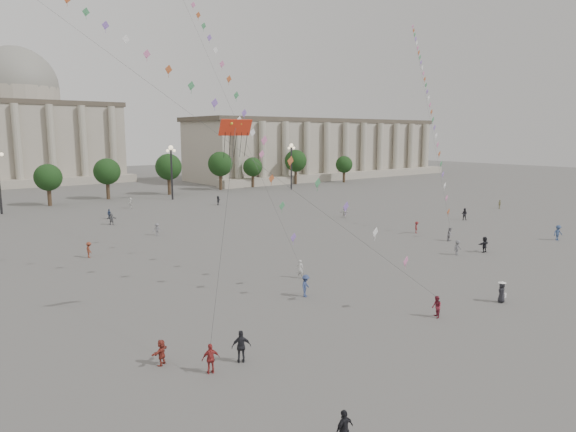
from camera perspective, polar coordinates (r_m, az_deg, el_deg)
ground at (r=39.42m, az=12.65°, el=-10.17°), size 360.00×360.00×0.00m
hall_east at (r=156.80m, az=3.56°, el=7.49°), size 84.00×26.22×17.20m
hall_central at (r=155.29m, az=-27.61°, el=8.61°), size 48.30×34.30×35.50m
tree_row at (r=105.67m, az=-22.07°, el=4.41°), size 137.12×5.12×8.00m
lamp_post_mid_east at (r=103.35m, az=-12.84°, el=5.84°), size 2.00×0.90×10.65m
lamp_post_far_east at (r=119.26m, az=0.37°, el=6.48°), size 2.00×0.90×10.65m
person_crowd_0 at (r=83.04m, az=-19.26°, el=0.22°), size 0.93×0.81×1.51m
person_crowd_3 at (r=60.24m, az=20.99°, el=-2.97°), size 1.65×0.59×1.75m
person_crowd_4 at (r=93.44m, az=-17.10°, el=1.40°), size 1.33×1.84×1.92m
person_crowd_6 at (r=57.95m, az=18.31°, el=-3.36°), size 1.09×0.69×1.62m
person_crowd_7 at (r=80.19m, az=6.27°, el=0.37°), size 1.30×1.27×1.48m
person_crowd_8 at (r=69.17m, az=14.10°, el=-1.23°), size 1.12×1.10×1.54m
person_crowd_9 at (r=94.48m, az=-7.76°, el=1.72°), size 1.39×1.47×1.66m
person_crowd_12 at (r=77.48m, az=-19.03°, el=-0.32°), size 1.60×0.78×1.65m
person_crowd_13 at (r=46.45m, az=1.34°, el=-5.89°), size 0.71×0.73×1.68m
person_crowd_14 at (r=70.69m, az=27.81°, el=-1.65°), size 1.38×1.07×1.89m
person_crowd_15 at (r=81.71m, az=19.00°, el=0.20°), size 0.93×1.05×1.80m
person_crowd_17 at (r=57.83m, az=-21.24°, el=-3.52°), size 0.64×1.09×1.67m
person_crowd_20 at (r=96.33m, az=22.46°, el=1.23°), size 0.89×0.96×1.58m
person_crowd_21 at (r=67.58m, az=-14.35°, el=-1.45°), size 1.19×0.95×1.61m
tourist_0 at (r=29.12m, az=-8.58°, el=-15.39°), size 1.06×0.66×1.68m
tourist_1 at (r=30.13m, az=-5.21°, el=-14.24°), size 1.20×0.90×1.89m
tourist_2 at (r=30.64m, az=-13.89°, el=-14.49°), size 1.40×1.10×1.49m
tourist_4 at (r=22.96m, az=6.26°, el=-22.50°), size 1.03×0.49×1.72m
kite_flyer_0 at (r=38.24m, az=16.18°, el=-9.68°), size 0.92×0.97×1.57m
kite_flyer_1 at (r=41.26m, az=1.98°, el=-7.75°), size 1.34×1.19×1.80m
kite_flyer_2 at (r=65.27m, az=17.55°, el=-1.94°), size 0.95×0.84×1.65m
hat_person at (r=43.17m, az=22.65°, el=-7.77°), size 0.92×0.79×1.69m
dragon_kite at (r=33.08m, az=-5.88°, el=8.45°), size 3.55×2.76×13.51m
kite_train_west at (r=54.14m, az=-22.34°, el=20.08°), size 27.74×56.16×75.92m
kite_train_mid at (r=68.65m, az=-9.89°, el=20.49°), size 13.32×53.72×72.86m
kite_train_east at (r=84.45m, az=15.21°, el=12.88°), size 26.94×27.89×50.38m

